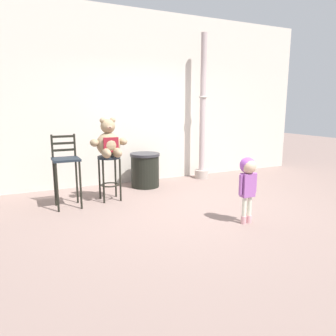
{
  "coord_description": "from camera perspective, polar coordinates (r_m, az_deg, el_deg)",
  "views": [
    {
      "loc": [
        -2.33,
        -4.1,
        1.57
      ],
      "look_at": [
        -0.31,
        0.17,
        0.64
      ],
      "focal_mm": 33.8,
      "sensor_mm": 36.0,
      "label": 1
    }
  ],
  "objects": [
    {
      "name": "ground_plane",
      "position": [
        4.97,
        4.08,
        -7.31
      ],
      "size": [
        24.0,
        24.0,
        0.0
      ],
      "primitive_type": "plane",
      "color": "gray"
    },
    {
      "name": "building_wall",
      "position": [
        6.76,
        -5.26,
        12.34
      ],
      "size": [
        7.93,
        0.3,
        3.44
      ],
      "primitive_type": "cube",
      "color": "beige",
      "rests_on": "ground_plane"
    },
    {
      "name": "bar_stool_with_teddy",
      "position": [
        5.37,
        -10.53,
        -0.18
      ],
      "size": [
        0.38,
        0.38,
        0.75
      ],
      "color": "#1C252D",
      "rests_on": "ground_plane"
    },
    {
      "name": "teddy_bear",
      "position": [
        5.27,
        -10.61,
        4.55
      ],
      "size": [
        0.61,
        0.55,
        0.63
      ],
      "color": "#9B8262",
      "rests_on": "bar_stool_with_teddy"
    },
    {
      "name": "child_walking",
      "position": [
        4.33,
        14.21,
        -1.4
      ],
      "size": [
        0.29,
        0.23,
        0.9
      ],
      "rotation": [
        0.0,
        0.0,
        -1.38
      ],
      "color": "#DB9DA3",
      "rests_on": "ground_plane"
    },
    {
      "name": "trash_bin",
      "position": [
        6.22,
        -4.16,
        -0.35
      ],
      "size": [
        0.58,
        0.58,
        0.67
      ],
      "color": "black",
      "rests_on": "ground_plane"
    },
    {
      "name": "lamppost",
      "position": [
        6.89,
        6.23,
        8.15
      ],
      "size": [
        0.3,
        0.3,
        3.04
      ],
      "color": "#AE9E94",
      "rests_on": "ground_plane"
    },
    {
      "name": "bar_chair_empty",
      "position": [
        5.14,
        -17.93,
        0.63
      ],
      "size": [
        0.4,
        0.4,
        1.14
      ],
      "color": "#1C252D",
      "rests_on": "ground_plane"
    }
  ]
}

